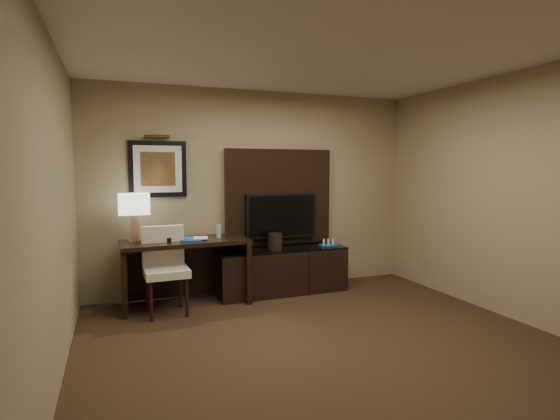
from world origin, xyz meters
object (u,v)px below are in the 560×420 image
table_lamp (134,219)px  water_bottle (219,231)px  desk_chair (166,271)px  credenza (282,271)px  minibar_tray (328,243)px  ice_bucket (275,241)px  tv (281,215)px  desk_phone (164,237)px  desk (186,272)px

table_lamp → water_bottle: table_lamp is taller
desk_chair → table_lamp: size_ratio=1.85×
credenza → minibar_tray: minibar_tray is taller
ice_bucket → table_lamp: bearing=177.9°
ice_bucket → tv: bearing=51.1°
table_lamp → desk_phone: bearing=-16.7°
desk → table_lamp: size_ratio=2.75×
desk → ice_bucket: bearing=-0.8°
desk_chair → desk_phone: size_ratio=4.94×
water_bottle → ice_bucket: size_ratio=0.80×
credenza → ice_bucket: (-0.11, -0.02, 0.41)m
water_bottle → ice_bucket: (0.75, 0.02, -0.18)m
credenza → minibar_tray: (0.67, -0.04, 0.34)m
credenza → desk_phone: size_ratio=8.56×
desk_chair → tv: bearing=16.1°
desk_chair → water_bottle: (0.68, 0.30, 0.38)m
table_lamp → ice_bucket: 1.78m
credenza → table_lamp: 2.00m
tv → minibar_tray: size_ratio=4.23×
desk_phone → desk_chair: bearing=-73.6°
desk → ice_bucket: size_ratio=6.94×
desk_chair → minibar_tray: (2.21, 0.30, 0.14)m
desk_chair → table_lamp: 0.75m
minibar_tray → desk_chair: bearing=-172.3°
minibar_tray → tv: bearing=159.6°
table_lamp → minibar_tray: (2.51, -0.08, -0.43)m
desk_chair → credenza: bearing=10.2°
water_bottle → tv: bearing=13.7°
tv → desk_chair: tv is taller
desk_chair → table_lamp: (-0.31, 0.38, 0.57)m
table_lamp → desk_chair: bearing=-50.8°
desk → water_bottle: 0.64m
desk → table_lamp: 0.89m
tv → water_bottle: 0.96m
tv → desk_phone: tv is taller
desk → minibar_tray: 1.96m
credenza → minibar_tray: 0.75m
desk_chair → minibar_tray: bearing=5.7°
desk_chair → water_bottle: 0.83m
desk → minibar_tray: desk is taller
tv → water_bottle: bearing=-166.3°
ice_bucket → minibar_tray: size_ratio=0.91×
table_lamp → minibar_tray: bearing=-1.8°
credenza → ice_bucket: ice_bucket is taller
water_bottle → table_lamp: bearing=175.4°
tv → desk_phone: 1.61m
credenza → table_lamp: (-1.85, 0.05, 0.77)m
desk → minibar_tray: bearing=-1.9°
water_bottle → ice_bucket: water_bottle is taller
desk_chair → minibar_tray: desk_chair is taller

